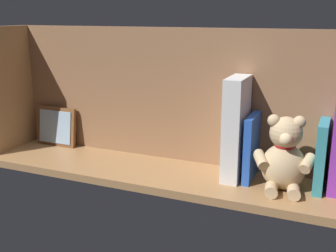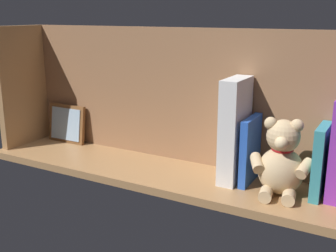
{
  "view_description": "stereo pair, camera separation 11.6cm",
  "coord_description": "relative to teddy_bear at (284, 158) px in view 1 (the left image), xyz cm",
  "views": [
    {
      "loc": [
        -43.95,
        103.08,
        43.59
      ],
      "look_at": [
        0.0,
        0.0,
        13.21
      ],
      "focal_mm": 44.63,
      "sensor_mm": 36.0,
      "label": 1
    },
    {
      "loc": [
        -54.37,
        97.99,
        43.59
      ],
      "look_at": [
        0.0,
        0.0,
        13.21
      ],
      "focal_mm": 44.63,
      "sensor_mm": 36.0,
      "label": 2
    }
  ],
  "objects": [
    {
      "name": "shelf_side_divider",
      "position": [
        88.2,
        -0.78,
        11.26
      ],
      "size": [
        2.4,
        19.32,
        39.68
      ],
      "primitive_type": "cube",
      "color": "#A87A4C",
      "rests_on": "ground_plane"
    },
    {
      "name": "shelf_back_panel",
      "position": [
        31.96,
        -11.19,
        11.26
      ],
      "size": [
        116.48,
        1.5,
        39.68
      ],
      "primitive_type": "cube",
      "color": "#976947",
      "rests_on": "ground_plane"
    },
    {
      "name": "dictionary_thick_white",
      "position": [
        13.34,
        -3.46,
        5.25
      ],
      "size": [
        4.7,
        12.96,
        27.64
      ],
      "primitive_type": "cube",
      "color": "white",
      "rests_on": "ground_plane"
    },
    {
      "name": "book_4",
      "position": [
        9.06,
        -4.01,
        0.3
      ],
      "size": [
        1.96,
        12.06,
        17.75
      ],
      "primitive_type": "cube",
      "color": "blue",
      "rests_on": "ground_plane"
    },
    {
      "name": "ground_plane",
      "position": [
        31.96,
        -0.78,
        -9.67
      ],
      "size": [
        116.48,
        25.32,
        2.2
      ],
      "primitive_type": "cube",
      "color": "#A87A4C"
    },
    {
      "name": "book_3",
      "position": [
        -8.56,
        -4.15,
        0.31
      ],
      "size": [
        2.38,
        11.78,
        17.77
      ],
      "primitive_type": "cube",
      "color": "teal",
      "rests_on": "ground_plane"
    },
    {
      "name": "picture_frame_leaning",
      "position": [
        76.36,
        -8.18,
        -2.1
      ],
      "size": [
        14.92,
        3.21,
        13.12
      ],
      "color": "brown",
      "rests_on": "ground_plane"
    },
    {
      "name": "teddy_bear",
      "position": [
        0.0,
        0.0,
        0.0
      ],
      "size": [
        15.61,
        13.69,
        19.48
      ],
      "rotation": [
        0.0,
        0.0,
        0.16
      ],
      "color": "#D1B284",
      "rests_on": "ground_plane"
    }
  ]
}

